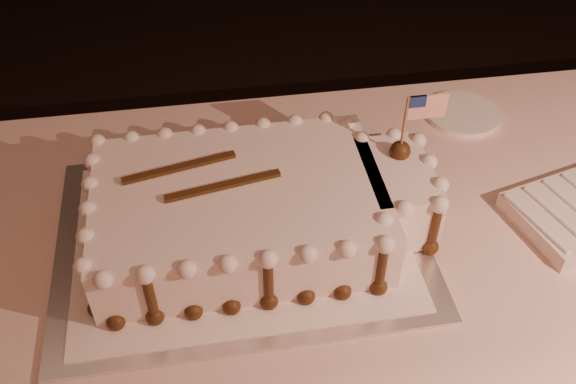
{
  "coord_description": "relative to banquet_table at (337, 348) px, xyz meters",
  "views": [
    {
      "loc": [
        -0.22,
        -0.14,
        1.55
      ],
      "look_at": [
        -0.1,
        0.6,
        0.84
      ],
      "focal_mm": 40.0,
      "sensor_mm": 36.0,
      "label": 1
    }
  ],
  "objects": [
    {
      "name": "banquet_table",
      "position": [
        0.0,
        0.0,
        0.0
      ],
      "size": [
        2.4,
        0.8,
        0.75
      ],
      "primitive_type": "cube",
      "color": "beige",
      "rests_on": "ground"
    },
    {
      "name": "cake_board",
      "position": [
        -0.18,
        0.0,
        0.38
      ],
      "size": [
        0.61,
        0.46,
        0.01
      ],
      "primitive_type": "cube",
      "rotation": [
        0.0,
        0.0,
        0.01
      ],
      "color": "silver",
      "rests_on": "banquet_table"
    },
    {
      "name": "doily",
      "position": [
        -0.18,
        0.0,
        0.38
      ],
      "size": [
        0.55,
        0.42,
        0.0
      ],
      "primitive_type": "cube",
      "rotation": [
        0.0,
        0.0,
        0.01
      ],
      "color": "white",
      "rests_on": "cake_board"
    },
    {
      "name": "sheet_cake",
      "position": [
        -0.15,
        0.0,
        0.44
      ],
      "size": [
        0.58,
        0.34,
        0.23
      ],
      "color": "white",
      "rests_on": "doily"
    },
    {
      "name": "side_plate",
      "position": [
        0.3,
        0.27,
        0.38
      ],
      "size": [
        0.15,
        0.15,
        0.01
      ],
      "primitive_type": "cylinder",
      "color": "white",
      "rests_on": "banquet_table"
    }
  ]
}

